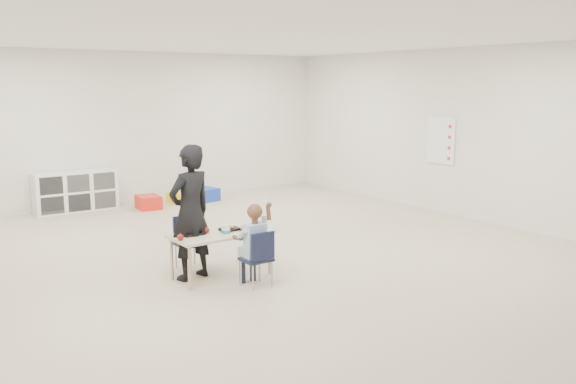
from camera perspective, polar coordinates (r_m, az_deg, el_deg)
room at (r=7.73m, az=-2.19°, el=4.08°), size 9.00×9.02×2.80m
table at (r=7.11m, az=-6.25°, el=-5.81°), size 1.16×0.60×0.53m
chair_near at (r=6.75m, az=-2.99°, el=-6.20°), size 0.31×0.29×0.63m
chair_far at (r=7.46m, az=-9.20°, el=-4.73°), size 0.31×0.29×0.63m
child at (r=6.70m, az=-3.01°, el=-4.70°), size 0.43×0.43×1.00m
lunch_tray_near at (r=7.12m, az=-5.47°, el=-3.48°), size 0.22×0.16×0.03m
lunch_tray_far at (r=6.95m, az=-8.95°, el=-3.89°), size 0.22×0.16×0.03m
milk_carton at (r=6.95m, az=-5.85°, el=-3.52°), size 0.07×0.07×0.10m
bread_roll at (r=7.09m, az=-4.15°, el=-3.37°), size 0.09×0.09×0.07m
apple_near at (r=7.00m, az=-7.64°, el=-3.58°), size 0.07×0.07×0.07m
apple_far at (r=6.74m, az=-10.03°, el=-4.19°), size 0.07×0.07×0.07m
cubby_shelf at (r=11.30m, az=-19.25°, el=0.05°), size 1.40×0.40×0.70m
rules_poster at (r=10.82m, az=14.11°, el=4.70°), size 0.02×0.60×0.80m
adult at (r=6.98m, az=-9.12°, el=-1.90°), size 0.64×0.50×1.55m
bin_red at (r=11.20m, az=-12.93°, el=-0.93°), size 0.41×0.51×0.24m
bin_yellow at (r=11.62m, az=-10.08°, el=-0.51°), size 0.42×0.49×0.21m
bin_blue at (r=11.79m, az=-7.81°, el=-0.20°), size 0.47×0.56×0.24m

